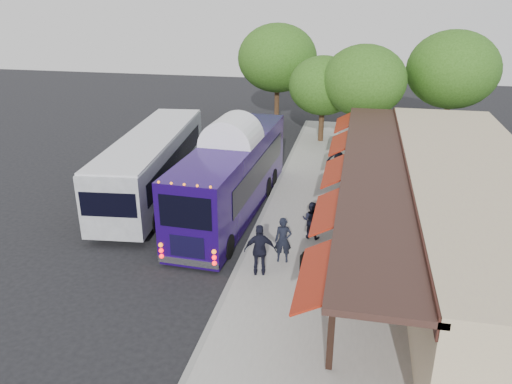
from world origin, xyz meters
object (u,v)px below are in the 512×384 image
Objects in this scene: ped_b at (311,220)px; ped_c at (260,250)px; coach_bus at (232,172)px; ped_a at (283,240)px; city_bus at (153,162)px; ped_d at (338,158)px; sign_board at (303,262)px.

ped_c is (-1.50, -3.28, 0.18)m from ped_b.
coach_bus is at bearing -17.79° from ped_b.
ped_c is at bearing -126.14° from ped_a.
ped_c is at bearing 77.47° from ped_b.
ped_b is (3.92, -2.24, -1.02)m from coach_bus.
city_bus is 6.78× the size of ped_a.
ped_d is at bearing -112.05° from ped_c.
ped_c is 1.60× the size of sign_board.
coach_bus reaches higher than ped_d.
coach_bus reaches higher than ped_b.
ped_c reaches higher than ped_b.
ped_b is at bearing -125.88° from ped_c.
ped_b is at bearing -28.51° from city_bus.
city_bus is at bearing 167.16° from coach_bus.
ped_b is at bearing 64.24° from ped_a.
ped_a is at bearing -132.58° from ped_c.
ped_d is (4.54, 5.72, -0.85)m from coach_bus.
ped_c is (-0.66, -1.10, 0.09)m from ped_a.
ped_d is at bearing -82.50° from ped_b.
ped_b is 1.31× the size of sign_board.
sign_board is at bearing 103.40° from ped_b.
sign_board is at bearing -45.69° from city_bus.
sign_board is at bearing 158.94° from ped_c.
city_bus is 11.02m from sign_board.
ped_a is 1.11× the size of ped_b.
ped_c is 11.44m from ped_d.
ped_d is at bearing 76.91° from ped_a.
ped_a is 2.34m from ped_b.
coach_bus is at bearing 54.36° from ped_d.
ped_a is at bearing 140.06° from sign_board.
sign_board is (0.09, -3.55, 0.03)m from ped_b.
sign_board is at bearing 90.13° from ped_d.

